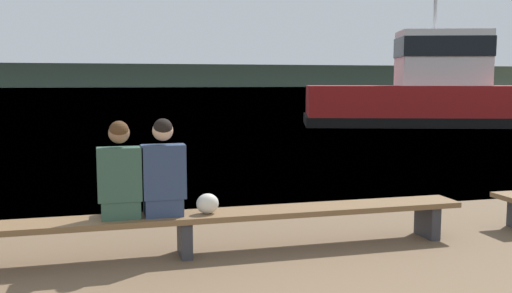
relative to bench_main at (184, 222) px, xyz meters
name	(u,v)px	position (x,y,z in m)	size (l,w,h in m)	color
water_surface	(108,89)	(-0.06, 121.69, -0.37)	(240.00, 240.00, 0.00)	#5684A3
far_shoreline	(107,75)	(-0.06, 167.16, 2.95)	(600.00, 12.00, 6.65)	#384233
bench_main	(184,222)	(0.00, 0.00, 0.00)	(6.48, 0.47, 0.45)	brown
person_left	(120,177)	(-0.66, 0.01, 0.52)	(0.46, 0.41, 1.02)	#2D4C3D
person_right	(163,174)	(-0.22, 0.01, 0.53)	(0.46, 0.41, 1.04)	navy
shopping_bag	(207,204)	(0.25, -0.03, 0.19)	(0.24, 0.17, 0.22)	beige
tugboat_red	(431,96)	(12.54, 15.45, 0.87)	(11.03, 6.67, 6.19)	#A81919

